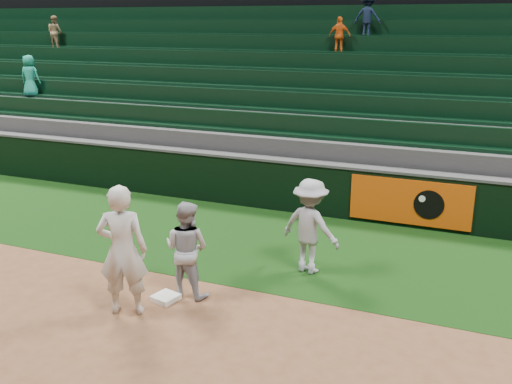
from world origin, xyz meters
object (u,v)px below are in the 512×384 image
first_base (166,298)px  first_baseman (123,251)px  base_coach (310,226)px  baserunner (187,249)px

first_base → first_baseman: 1.21m
first_base → base_coach: 2.81m
first_baseman → baserunner: first_baseman is taller
first_base → baserunner: bearing=54.0°
first_base → baserunner: size_ratio=0.23×
first_base → baserunner: baserunner is taller
base_coach → baserunner: bearing=60.0°
first_base → baserunner: (0.24, 0.33, 0.77)m
first_baseman → base_coach: 3.36m
baserunner → base_coach: bearing=-130.8°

